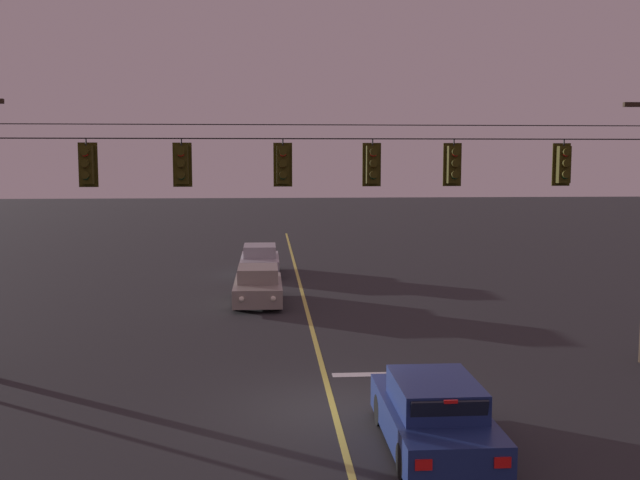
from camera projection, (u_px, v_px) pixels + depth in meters
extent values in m
plane|color=#28282B|center=(334.00, 410.00, 16.42)|extent=(180.00, 180.00, 0.00)
cube|color=#D1C64C|center=(310.00, 320.00, 25.57)|extent=(0.14, 60.00, 0.01)
cube|color=silver|center=(398.00, 374.00, 19.16)|extent=(3.40, 0.36, 0.01)
cylinder|color=black|center=(323.00, 139.00, 18.97)|extent=(17.55, 0.03, 0.03)
cylinder|color=black|center=(323.00, 125.00, 18.93)|extent=(17.55, 0.02, 0.02)
cylinder|color=black|center=(86.00, 142.00, 18.56)|extent=(0.04, 0.04, 0.18)
cube|color=#332D0A|center=(87.00, 165.00, 18.62)|extent=(0.32, 0.26, 0.96)
cube|color=#332D0A|center=(88.00, 165.00, 18.76)|extent=(0.48, 0.03, 1.12)
sphere|color=red|center=(85.00, 153.00, 18.43)|extent=(0.17, 0.17, 0.17)
cylinder|color=#332D0A|center=(84.00, 151.00, 18.38)|extent=(0.20, 0.10, 0.20)
sphere|color=#3D280A|center=(85.00, 165.00, 18.46)|extent=(0.17, 0.17, 0.17)
cylinder|color=#332D0A|center=(85.00, 163.00, 18.41)|extent=(0.20, 0.10, 0.20)
sphere|color=black|center=(86.00, 177.00, 18.49)|extent=(0.17, 0.17, 0.17)
cylinder|color=#332D0A|center=(85.00, 175.00, 18.45)|extent=(0.20, 0.10, 0.20)
cylinder|color=black|center=(181.00, 142.00, 18.72)|extent=(0.04, 0.04, 0.18)
cube|color=#332D0A|center=(182.00, 165.00, 18.79)|extent=(0.32, 0.26, 0.96)
cube|color=#332D0A|center=(182.00, 165.00, 18.93)|extent=(0.48, 0.03, 1.12)
sphere|color=red|center=(181.00, 153.00, 18.60)|extent=(0.17, 0.17, 0.17)
cylinder|color=#332D0A|center=(181.00, 152.00, 18.55)|extent=(0.20, 0.10, 0.20)
sphere|color=#3D280A|center=(181.00, 165.00, 18.63)|extent=(0.17, 0.17, 0.17)
cylinder|color=#332D0A|center=(181.00, 163.00, 18.58)|extent=(0.20, 0.10, 0.20)
sphere|color=black|center=(181.00, 176.00, 18.66)|extent=(0.17, 0.17, 0.17)
cylinder|color=#332D0A|center=(181.00, 175.00, 18.61)|extent=(0.20, 0.10, 0.20)
cylinder|color=black|center=(283.00, 142.00, 18.91)|extent=(0.04, 0.04, 0.18)
cube|color=#332D0A|center=(283.00, 165.00, 18.97)|extent=(0.32, 0.26, 0.96)
cube|color=#332D0A|center=(283.00, 165.00, 19.11)|extent=(0.48, 0.03, 1.12)
sphere|color=red|center=(283.00, 153.00, 18.78)|extent=(0.17, 0.17, 0.17)
cylinder|color=#332D0A|center=(283.00, 152.00, 18.73)|extent=(0.20, 0.10, 0.20)
sphere|color=#3D280A|center=(283.00, 165.00, 18.81)|extent=(0.17, 0.17, 0.17)
cylinder|color=#332D0A|center=(283.00, 163.00, 18.76)|extent=(0.20, 0.10, 0.20)
sphere|color=black|center=(283.00, 176.00, 18.84)|extent=(0.17, 0.17, 0.17)
cylinder|color=#332D0A|center=(283.00, 175.00, 18.80)|extent=(0.20, 0.10, 0.20)
cylinder|color=black|center=(373.00, 142.00, 19.07)|extent=(0.04, 0.04, 0.18)
cube|color=#332D0A|center=(372.00, 165.00, 19.13)|extent=(0.32, 0.26, 0.96)
cube|color=#332D0A|center=(372.00, 165.00, 19.28)|extent=(0.48, 0.03, 1.12)
sphere|color=red|center=(373.00, 153.00, 18.94)|extent=(0.17, 0.17, 0.17)
cylinder|color=#332D0A|center=(374.00, 152.00, 18.90)|extent=(0.20, 0.10, 0.20)
sphere|color=#3D280A|center=(373.00, 165.00, 18.97)|extent=(0.17, 0.17, 0.17)
cylinder|color=#332D0A|center=(374.00, 163.00, 18.93)|extent=(0.20, 0.10, 0.20)
sphere|color=black|center=(373.00, 176.00, 19.00)|extent=(0.17, 0.17, 0.17)
cylinder|color=#332D0A|center=(373.00, 174.00, 18.96)|extent=(0.20, 0.10, 0.20)
cylinder|color=black|center=(454.00, 142.00, 19.22)|extent=(0.04, 0.04, 0.18)
cube|color=#332D0A|center=(454.00, 165.00, 19.28)|extent=(0.32, 0.26, 0.96)
cube|color=#332D0A|center=(452.00, 165.00, 19.43)|extent=(0.48, 0.03, 1.12)
sphere|color=red|center=(455.00, 153.00, 19.09)|extent=(0.17, 0.17, 0.17)
cylinder|color=#332D0A|center=(456.00, 152.00, 19.05)|extent=(0.20, 0.10, 0.20)
sphere|color=#3D280A|center=(455.00, 165.00, 19.12)|extent=(0.17, 0.17, 0.17)
cylinder|color=#332D0A|center=(456.00, 163.00, 19.08)|extent=(0.20, 0.10, 0.20)
sphere|color=black|center=(455.00, 176.00, 19.16)|extent=(0.17, 0.17, 0.17)
cylinder|color=#332D0A|center=(455.00, 174.00, 19.11)|extent=(0.20, 0.10, 0.20)
cylinder|color=black|center=(564.00, 143.00, 19.43)|extent=(0.04, 0.04, 0.18)
cube|color=#332D0A|center=(563.00, 165.00, 19.49)|extent=(0.32, 0.26, 0.96)
cube|color=#332D0A|center=(561.00, 165.00, 19.63)|extent=(0.48, 0.03, 1.12)
sphere|color=red|center=(566.00, 153.00, 19.30)|extent=(0.17, 0.17, 0.17)
cylinder|color=#332D0A|center=(567.00, 152.00, 19.26)|extent=(0.20, 0.10, 0.20)
sphere|color=#3D280A|center=(566.00, 165.00, 19.33)|extent=(0.17, 0.17, 0.17)
cylinder|color=#332D0A|center=(566.00, 163.00, 19.29)|extent=(0.20, 0.10, 0.20)
sphere|color=black|center=(565.00, 176.00, 19.36)|extent=(0.17, 0.17, 0.17)
cylinder|color=#332D0A|center=(566.00, 174.00, 19.32)|extent=(0.20, 0.10, 0.20)
cube|color=navy|center=(433.00, 423.00, 14.17)|extent=(1.80, 4.30, 0.68)
cube|color=navy|center=(435.00, 394.00, 13.99)|extent=(1.51, 2.15, 0.54)
cube|color=black|center=(425.00, 379.00, 14.92)|extent=(1.40, 0.21, 0.48)
cube|color=black|center=(449.00, 413.00, 12.94)|extent=(1.37, 0.18, 0.46)
cylinder|color=black|center=(381.00, 410.00, 15.46)|extent=(0.22, 0.64, 0.64)
cylinder|color=black|center=(456.00, 408.00, 15.57)|extent=(0.22, 0.64, 0.64)
cylinder|color=black|center=(405.00, 462.00, 12.82)|extent=(0.22, 0.64, 0.64)
cylinder|color=black|center=(495.00, 459.00, 12.93)|extent=(0.22, 0.64, 0.64)
cube|color=red|center=(424.00, 465.00, 11.97)|extent=(0.28, 0.03, 0.18)
cube|color=red|center=(503.00, 463.00, 12.06)|extent=(0.28, 0.03, 0.18)
cube|color=red|center=(451.00, 402.00, 12.80)|extent=(0.24, 0.04, 0.06)
cube|color=gray|center=(258.00, 290.00, 28.55)|extent=(1.80, 4.30, 0.68)
cube|color=gray|center=(258.00, 274.00, 28.60)|extent=(1.51, 2.15, 0.54)
cube|color=black|center=(258.00, 278.00, 27.67)|extent=(1.40, 0.21, 0.48)
cube|color=black|center=(258.00, 270.00, 29.65)|extent=(1.37, 0.18, 0.46)
cylinder|color=black|center=(279.00, 301.00, 27.30)|extent=(0.22, 0.64, 0.64)
cylinder|color=black|center=(236.00, 302.00, 27.19)|extent=(0.22, 0.64, 0.64)
cylinder|color=black|center=(278.00, 288.00, 29.95)|extent=(0.22, 0.64, 0.64)
cylinder|color=black|center=(239.00, 289.00, 29.83)|extent=(0.22, 0.64, 0.64)
sphere|color=white|center=(273.00, 299.00, 26.43)|extent=(0.20, 0.20, 0.20)
sphere|color=white|center=(242.00, 299.00, 26.35)|extent=(0.20, 0.20, 0.20)
cube|color=#A5A5AD|center=(260.00, 263.00, 35.75)|extent=(1.80, 4.30, 0.68)
cube|color=#A5A5AD|center=(260.00, 251.00, 35.81)|extent=(1.51, 2.15, 0.54)
cube|color=black|center=(260.00, 253.00, 34.88)|extent=(1.40, 0.21, 0.48)
cube|color=black|center=(260.00, 248.00, 36.86)|extent=(1.37, 0.18, 0.46)
cylinder|color=black|center=(277.00, 271.00, 34.51)|extent=(0.22, 0.64, 0.64)
cylinder|color=black|center=(242.00, 272.00, 34.40)|extent=(0.22, 0.64, 0.64)
cylinder|color=black|center=(276.00, 263.00, 37.15)|extent=(0.22, 0.64, 0.64)
cylinder|color=black|center=(244.00, 264.00, 37.04)|extent=(0.22, 0.64, 0.64)
sphere|color=white|center=(272.00, 269.00, 33.64)|extent=(0.20, 0.20, 0.20)
sphere|color=white|center=(247.00, 269.00, 33.56)|extent=(0.20, 0.20, 0.20)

